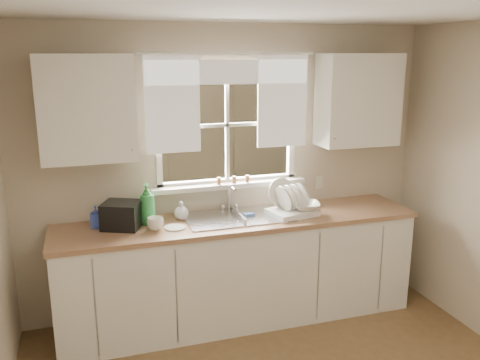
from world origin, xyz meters
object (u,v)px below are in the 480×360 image
object	(u,v)px
soap_bottle_a	(147,204)
black_appliance	(122,215)
cup	(155,224)
dish_rack	(291,206)

from	to	relation	value
soap_bottle_a	black_appliance	distance (m)	0.22
soap_bottle_a	black_appliance	xyz separation A→B (m)	(-0.21, -0.03, -0.07)
cup	black_appliance	xyz separation A→B (m)	(-0.24, 0.13, 0.05)
dish_rack	soap_bottle_a	bearing A→B (deg)	173.83
cup	black_appliance	bearing A→B (deg)	159.15
dish_rack	cup	world-z (taller)	dish_rack
dish_rack	black_appliance	world-z (taller)	dish_rack
dish_rack	cup	bearing A→B (deg)	-178.41
black_appliance	soap_bottle_a	bearing A→B (deg)	32.17
cup	black_appliance	distance (m)	0.28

